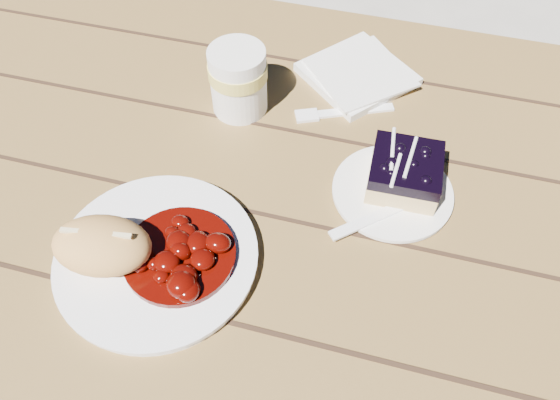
% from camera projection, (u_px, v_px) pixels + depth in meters
% --- Properties ---
extents(ground, '(60.00, 60.00, 0.00)m').
position_uv_depth(ground, '(388.00, 387.00, 1.34)').
color(ground, '#A39E93').
rests_on(ground, ground).
extents(picnic_table, '(2.00, 1.55, 0.75)m').
position_uv_depth(picnic_table, '(446.00, 269.00, 0.87)').
color(picnic_table, brown).
rests_on(picnic_table, ground).
extents(main_plate, '(0.25, 0.25, 0.02)m').
position_uv_depth(main_plate, '(157.00, 258.00, 0.69)').
color(main_plate, white).
rests_on(main_plate, picnic_table).
extents(goulash_stew, '(0.14, 0.14, 0.04)m').
position_uv_depth(goulash_stew, '(178.00, 248.00, 0.66)').
color(goulash_stew, '#450602').
rests_on(goulash_stew, main_plate).
extents(bread_roll, '(0.13, 0.10, 0.06)m').
position_uv_depth(bread_roll, '(102.00, 246.00, 0.65)').
color(bread_roll, tan).
rests_on(bread_roll, main_plate).
extents(dessert_plate, '(0.16, 0.16, 0.01)m').
position_uv_depth(dessert_plate, '(392.00, 193.00, 0.75)').
color(dessert_plate, white).
rests_on(dessert_plate, picnic_table).
extents(blueberry_cake, '(0.10, 0.10, 0.05)m').
position_uv_depth(blueberry_cake, '(405.00, 172.00, 0.73)').
color(blueberry_cake, '#D5B674').
rests_on(blueberry_cake, dessert_plate).
extents(fork_dessert, '(0.14, 0.12, 0.00)m').
position_uv_depth(fork_dessert, '(372.00, 218.00, 0.72)').
color(fork_dessert, white).
rests_on(fork_dessert, dessert_plate).
extents(napkin_stack, '(0.21, 0.21, 0.01)m').
position_uv_depth(napkin_stack, '(357.00, 74.00, 0.89)').
color(napkin_stack, white).
rests_on(napkin_stack, picnic_table).
extents(fork_table, '(0.16, 0.09, 0.00)m').
position_uv_depth(fork_table, '(354.00, 111.00, 0.85)').
color(fork_table, white).
rests_on(fork_table, picnic_table).
extents(second_cup, '(0.09, 0.09, 0.11)m').
position_uv_depth(second_cup, '(238.00, 81.00, 0.82)').
color(second_cup, white).
rests_on(second_cup, picnic_table).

